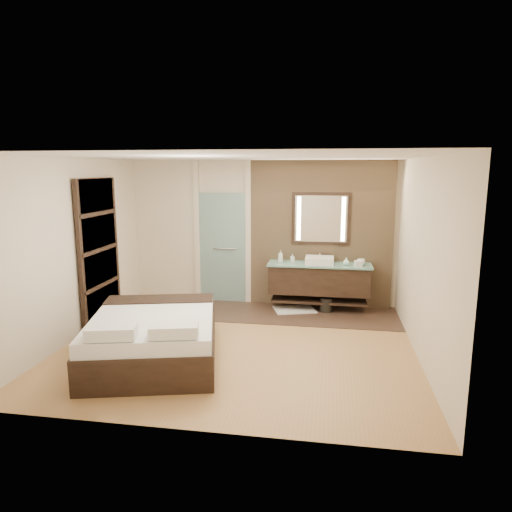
% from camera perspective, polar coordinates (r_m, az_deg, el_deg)
% --- Properties ---
extents(floor, '(5.00, 5.00, 0.00)m').
position_cam_1_polar(floor, '(6.80, -2.15, -11.09)').
color(floor, '#A77346').
rests_on(floor, ground).
extents(tile_strip, '(3.80, 1.30, 0.01)m').
position_cam_1_polar(tile_strip, '(8.21, 4.21, -7.17)').
color(tile_strip, '#3A281F').
rests_on(tile_strip, floor).
extents(stone_wall, '(2.60, 0.08, 2.70)m').
position_cam_1_polar(stone_wall, '(8.48, 8.07, 2.65)').
color(stone_wall, '#A07E5B').
rests_on(stone_wall, floor).
extents(vanity, '(1.85, 0.55, 0.88)m').
position_cam_1_polar(vanity, '(8.34, 7.89, -2.87)').
color(vanity, black).
rests_on(vanity, stone_wall).
extents(mirror_unit, '(1.06, 0.04, 0.96)m').
position_cam_1_polar(mirror_unit, '(8.39, 8.12, 4.63)').
color(mirror_unit, black).
rests_on(mirror_unit, stone_wall).
extents(frosted_door, '(1.10, 0.12, 2.70)m').
position_cam_1_polar(frosted_door, '(8.74, -4.18, 1.60)').
color(frosted_door, silver).
rests_on(frosted_door, floor).
extents(shoji_partition, '(0.06, 1.20, 2.40)m').
position_cam_1_polar(shoji_partition, '(7.84, -18.98, 0.47)').
color(shoji_partition, black).
rests_on(shoji_partition, floor).
extents(bed, '(2.06, 2.35, 0.78)m').
position_cam_1_polar(bed, '(6.34, -12.66, -9.91)').
color(bed, black).
rests_on(bed, floor).
extents(bath_mat, '(0.84, 0.70, 0.02)m').
position_cam_1_polar(bath_mat, '(8.39, 4.83, -6.70)').
color(bath_mat, silver).
rests_on(bath_mat, floor).
extents(waste_bin, '(0.27, 0.27, 0.27)m').
position_cam_1_polar(waste_bin, '(8.33, 8.76, -6.09)').
color(waste_bin, black).
rests_on(waste_bin, floor).
extents(tissue_box, '(0.14, 0.14, 0.10)m').
position_cam_1_polar(tissue_box, '(8.15, 12.68, -0.94)').
color(tissue_box, silver).
rests_on(tissue_box, vanity).
extents(soap_bottle_a, '(0.09, 0.10, 0.23)m').
position_cam_1_polar(soap_bottle_a, '(8.31, 3.08, -0.03)').
color(soap_bottle_a, white).
rests_on(soap_bottle_a, vanity).
extents(soap_bottle_b, '(0.08, 0.08, 0.15)m').
position_cam_1_polar(soap_bottle_b, '(8.35, 4.58, -0.24)').
color(soap_bottle_b, '#B2B2B2').
rests_on(soap_bottle_b, vanity).
extents(soap_bottle_c, '(0.14, 0.14, 0.14)m').
position_cam_1_polar(soap_bottle_c, '(8.21, 11.22, -0.67)').
color(soap_bottle_c, '#C1F3E8').
rests_on(soap_bottle_c, vanity).
extents(cup, '(0.15, 0.15, 0.11)m').
position_cam_1_polar(cup, '(8.29, 12.99, -0.74)').
color(cup, white).
rests_on(cup, vanity).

